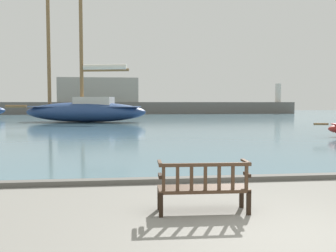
# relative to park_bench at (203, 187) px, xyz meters

# --- Properties ---
(ground_plane) EXTENTS (160.00, 160.00, 0.00)m
(ground_plane) POSITION_rel_park_bench_xyz_m (0.84, -1.28, -0.47)
(ground_plane) COLOR gray
(harbor_water) EXTENTS (100.00, 80.00, 0.08)m
(harbor_water) POSITION_rel_park_bench_xyz_m (0.84, 42.72, -0.43)
(harbor_water) COLOR slate
(harbor_water) RESTS_ON ground
(quay_edge_kerb) EXTENTS (40.00, 0.30, 0.12)m
(quay_edge_kerb) POSITION_rel_park_bench_xyz_m (0.84, 2.57, -0.41)
(quay_edge_kerb) COLOR #5B5954
(quay_edge_kerb) RESTS_ON ground
(park_bench) EXTENTS (1.62, 0.58, 0.92)m
(park_bench) POSITION_rel_park_bench_xyz_m (0.00, 0.00, 0.00)
(park_bench) COLOR black
(park_bench) RESTS_ON ground
(sailboat_far_starboard) EXTENTS (14.17, 6.24, 14.99)m
(sailboat_far_starboard) POSITION_rel_park_bench_xyz_m (-5.02, 30.48, 0.94)
(sailboat_far_starboard) COLOR navy
(sailboat_far_starboard) RESTS_ON harbor_water
(far_breakwater) EXTENTS (54.51, 2.40, 6.06)m
(far_breakwater) POSITION_rel_park_bench_xyz_m (-0.69, 56.40, 1.42)
(far_breakwater) COLOR #66605B
(far_breakwater) RESTS_ON ground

